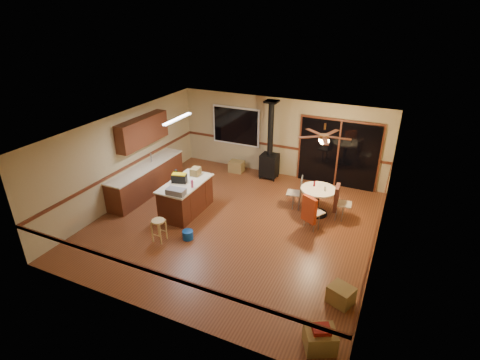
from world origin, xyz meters
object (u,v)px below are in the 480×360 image
Objects in this scene: bar_stool at (159,230)px; dining_table at (318,197)px; toolbox_grey at (176,192)px; box_under_window at (236,166)px; kitchen_island at (186,197)px; chair_left at (298,189)px; box_corner_b at (341,295)px; toolbox_black at (179,178)px; box_corner_a at (320,339)px; wood_stove at (270,157)px; blue_bucket at (188,235)px; chair_right at (337,198)px; chair_near at (310,209)px.

dining_table reaches higher than bar_stool.
box_under_window is (-0.06, 3.71, -0.78)m from toolbox_grey.
chair_left is (2.73, 1.51, 0.14)m from kitchen_island.
toolbox_black is at bearing 160.14° from box_corner_b.
box_corner_a is at bearing -68.58° from chair_left.
wood_stove reaches higher than toolbox_black.
chair_right reaches higher than blue_bucket.
box_corner_b is at bearing -20.80° from kitchen_island.
box_corner_b is at bearing -76.61° from chair_right.
chair_left is (1.43, -1.54, -0.14)m from wood_stove.
blue_bucket is 0.59× the size of box_corner_b.
box_corner_b is (0.11, 1.22, -0.01)m from box_corner_a.
chair_right reaches higher than kitchen_island.
box_corner_b is at bearing -55.48° from wood_stove.
wood_stove is at bearing 147.44° from chair_right.
toolbox_black is at bearing 128.95° from blue_bucket.
toolbox_grey is at bearing -147.05° from dining_table.
box_corner_b is at bearing -9.12° from blue_bucket.
chair_right is (0.51, 0.89, 0.00)m from chair_near.
chair_left is (2.00, 2.64, 0.48)m from blue_bucket.
box_corner_a is (4.64, -2.94, -0.81)m from toolbox_black.
dining_table reaches higher than box_corner_a.
wood_stove reaches higher than chair_near.
chair_near reaches higher than box_corner_a.
bar_stool is at bearing -147.79° from chair_near.
blue_bucket is at bearing -51.05° from toolbox_black.
dining_table is at bearing 22.24° from toolbox_black.
dining_table is at bearing -176.35° from chair_right.
wood_stove is at bearing 132.90° from chair_left.
chair_right is (3.11, 2.55, 0.49)m from blue_bucket.
box_corner_a is at bearing -95.25° from box_corner_b.
chair_right is (1.11, -0.09, 0.01)m from chair_left.
kitchen_island is 3.61m from dining_table.
chair_right is 4.46m from box_corner_a.
chair_left is at bearing 119.84° from box_corner_b.
dining_table is at bearing 42.06° from bar_stool.
toolbox_black is at bearing -151.88° from chair_left.
chair_left is 0.74× the size of chair_right.
toolbox_grey is at bearing -159.39° from chair_near.
box_under_window is (-1.20, -0.00, -0.54)m from wood_stove.
box_under_window is at bearing 85.35° from toolbox_black.
chair_near is at bearing -51.02° from wood_stove.
box_under_window is at bearing -179.96° from wood_stove.
wood_stove reaches higher than chair_left.
box_under_window is at bearing 126.11° from box_corner_a.
blue_bucket is 0.52× the size of box_corner_a.
blue_bucket is at bearing -140.65° from chair_right.
kitchen_island is 3.50× the size of box_under_window.
toolbox_black reaches higher than chair_left.
chair_left is at bearing 49.15° from bar_stool.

